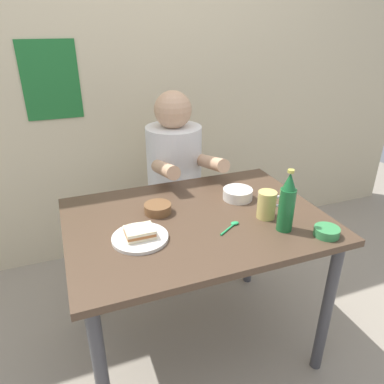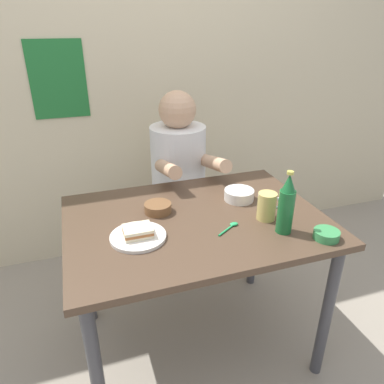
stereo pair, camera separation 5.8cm
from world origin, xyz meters
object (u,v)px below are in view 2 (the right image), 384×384
sandwich (138,231)px  beer_mug (267,206)px  person_seated (179,161)px  rice_bowl_white (239,194)px  beer_bottle (286,205)px  dining_table (196,236)px  plate_orange (138,237)px  stool (179,222)px

sandwich → beer_mug: size_ratio=0.87×
person_seated → sandwich: person_seated is taller
beer_mug → rice_bowl_white: 0.21m
beer_bottle → rice_bowl_white: beer_bottle is taller
dining_table → beer_bottle: size_ratio=4.20×
dining_table → person_seated: 0.64m
beer_bottle → rice_bowl_white: size_ratio=1.87×
beer_bottle → dining_table: bearing=143.9°
plate_orange → sandwich: (0.00, 0.00, 0.02)m
person_seated → beer_bottle: size_ratio=2.75×
plate_orange → person_seated: bearing=61.9°
rice_bowl_white → sandwich: bearing=-160.6°
beer_bottle → rice_bowl_white: 0.33m
rice_bowl_white → beer_bottle: bearing=-81.5°
plate_orange → dining_table: bearing=17.2°
stool → rice_bowl_white: rice_bowl_white is taller
stool → sandwich: bearing=-117.8°
stool → rice_bowl_white: size_ratio=3.21×
dining_table → stool: size_ratio=2.44×
person_seated → plate_orange: bearing=-118.1°
dining_table → rice_bowl_white: 0.30m
plate_orange → beer_mug: bearing=-2.1°
sandwich → beer_mug: (0.55, -0.02, 0.03)m
stool → plate_orange: 0.90m
dining_table → beer_mug: bearing=-19.8°
plate_orange → sandwich: bearing=90.0°
sandwich → rice_bowl_white: 0.55m
stool → rice_bowl_white: (0.14, -0.53, 0.42)m
rice_bowl_white → beer_mug: bearing=-80.5°
dining_table → person_seated: (0.11, 0.62, 0.12)m
person_seated → sandwich: bearing=-118.1°
dining_table → stool: 0.71m
person_seated → plate_orange: person_seated is taller
stool → beer_bottle: 1.01m
plate_orange → rice_bowl_white: size_ratio=1.57×
sandwich → stool: bearing=62.2°
stool → plate_orange: (-0.38, -0.71, 0.40)m
person_seated → rice_bowl_white: (0.14, -0.52, 0.00)m
dining_table → plate_orange: bearing=-162.8°
beer_mug → person_seated: bearing=103.7°
beer_bottle → rice_bowl_white: bearing=98.5°
beer_mug → plate_orange: bearing=177.9°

